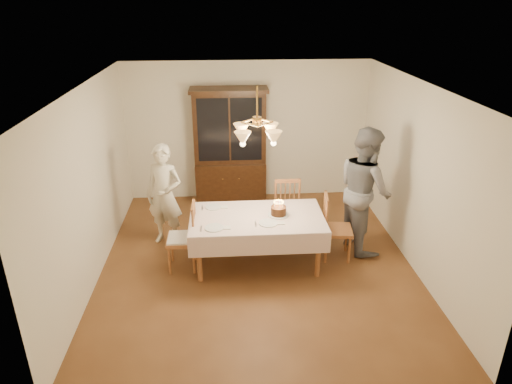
{
  "coord_description": "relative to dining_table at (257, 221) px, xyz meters",
  "views": [
    {
      "loc": [
        -0.42,
        -5.8,
        3.65
      ],
      "look_at": [
        0.0,
        0.2,
        1.05
      ],
      "focal_mm": 32.0,
      "sensor_mm": 36.0,
      "label": 1
    }
  ],
  "objects": [
    {
      "name": "place_setting_far_left",
      "position": [
        -0.61,
        0.34,
        0.08
      ],
      "size": [
        0.38,
        0.24,
        0.02
      ],
      "color": "white",
      "rests_on": "dining_table"
    },
    {
      "name": "place_setting_near_right",
      "position": [
        0.15,
        -0.23,
        0.08
      ],
      "size": [
        0.41,
        0.26,
        0.02
      ],
      "color": "white",
      "rests_on": "dining_table"
    },
    {
      "name": "birthday_cake",
      "position": [
        0.31,
        0.02,
        0.14
      ],
      "size": [
        0.3,
        0.3,
        0.22
      ],
      "color": "white",
      "rests_on": "dining_table"
    },
    {
      "name": "room_shell",
      "position": [
        0.0,
        0.0,
        0.9
      ],
      "size": [
        5.0,
        5.0,
        5.0
      ],
      "color": "white",
      "rests_on": "ground"
    },
    {
      "name": "chair_right_end",
      "position": [
        1.19,
        0.08,
        -0.24
      ],
      "size": [
        0.47,
        0.49,
        1.0
      ],
      "color": "#95542B",
      "rests_on": "ground"
    },
    {
      "name": "elderly_woman",
      "position": [
        -1.38,
        0.73,
        0.13
      ],
      "size": [
        0.69,
        0.57,
        1.62
      ],
      "primitive_type": "imported",
      "rotation": [
        0.0,
        0.0,
        -0.36
      ],
      "color": "#F0E6CB",
      "rests_on": "ground"
    },
    {
      "name": "dining_table",
      "position": [
        0.0,
        0.0,
        0.0
      ],
      "size": [
        1.9,
        1.1,
        0.76
      ],
      "color": "#95542B",
      "rests_on": "ground"
    },
    {
      "name": "chair_left_end",
      "position": [
        -1.07,
        -0.05,
        -0.23
      ],
      "size": [
        0.42,
        0.44,
        1.0
      ],
      "color": "#95542B",
      "rests_on": "ground"
    },
    {
      "name": "place_setting_near_left",
      "position": [
        -0.59,
        -0.32,
        0.08
      ],
      "size": [
        0.41,
        0.26,
        0.02
      ],
      "color": "white",
      "rests_on": "dining_table"
    },
    {
      "name": "adult_in_grey",
      "position": [
        1.65,
        0.38,
        0.28
      ],
      "size": [
        0.9,
        1.06,
        1.92
      ],
      "primitive_type": "imported",
      "rotation": [
        0.0,
        0.0,
        1.77
      ],
      "color": "slate",
      "rests_on": "ground"
    },
    {
      "name": "ground",
      "position": [
        0.0,
        0.0,
        -0.68
      ],
      "size": [
        5.0,
        5.0,
        0.0
      ],
      "primitive_type": "plane",
      "color": "brown",
      "rests_on": "ground"
    },
    {
      "name": "chair_far_side",
      "position": [
        0.55,
        0.96,
        -0.24
      ],
      "size": [
        0.44,
        0.42,
        1.0
      ],
      "color": "#95542B",
      "rests_on": "ground"
    },
    {
      "name": "china_hutch",
      "position": [
        -0.34,
        2.25,
        0.36
      ],
      "size": [
        1.38,
        0.54,
        2.16
      ],
      "color": "black",
      "rests_on": "ground"
    },
    {
      "name": "chandelier",
      "position": [
        -0.0,
        -0.0,
        1.29
      ],
      "size": [
        0.62,
        0.62,
        0.73
      ],
      "color": "#BF8C3F",
      "rests_on": "ground"
    }
  ]
}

